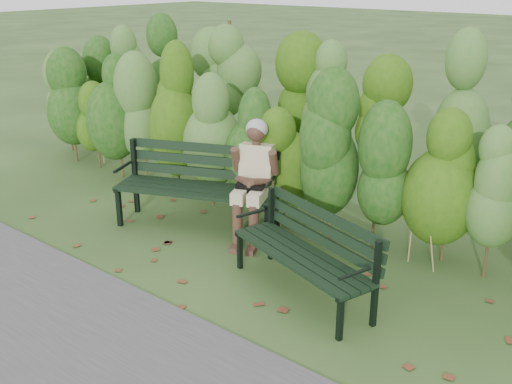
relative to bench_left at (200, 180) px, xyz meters
The scene contains 7 objects.
ground 1.38m from the bench_left, 29.74° to the right, with size 80.00×80.00×0.00m, color #2C451E.
footpath 3.08m from the bench_left, 68.84° to the right, with size 60.00×2.50×0.01m, color #474749.
hedge_band 1.79m from the bench_left, 48.53° to the left, with size 11.04×1.67×2.42m.
leaf_litter 1.10m from the bench_left, 30.16° to the right, with size 5.83×2.23×0.01m.
bench_left is the anchor object (origin of this frame).
bench_right 2.05m from the bench_left, 15.78° to the right, with size 1.72×0.99×0.82m.
seated_woman 0.78m from the bench_left, ahead, with size 0.64×0.85×1.38m.
Camera 1 is at (3.71, -4.22, 2.95)m, focal length 42.00 mm.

